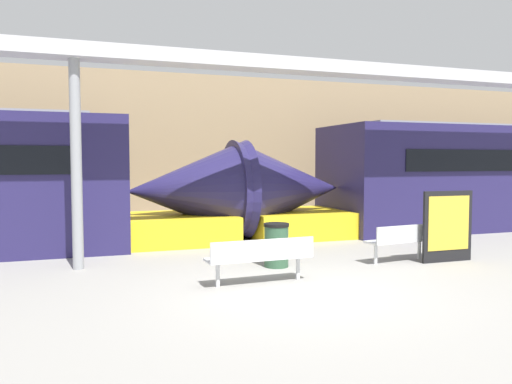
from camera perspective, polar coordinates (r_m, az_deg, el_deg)
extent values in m
plane|color=gray|center=(8.20, 5.36, -11.08)|extent=(60.00, 60.00, 0.00)
cube|color=#9E8460|center=(17.06, -7.91, 4.94)|extent=(56.00, 0.20, 5.00)
cone|color=#231E4C|center=(13.76, 3.51, 0.39)|extent=(3.13, 2.63, 2.63)
cube|color=yellow|center=(13.96, 4.62, -3.55)|extent=(2.82, 2.46, 0.70)
cone|color=#231E4C|center=(12.96, -7.82, 0.18)|extent=(3.13, 2.63, 2.63)
cube|color=yellow|center=(13.00, -9.07, -4.11)|extent=(2.82, 2.46, 0.70)
cube|color=silver|center=(8.51, 0.36, -7.52)|extent=(1.85, 0.52, 0.04)
cube|color=silver|center=(8.30, 0.88, -6.54)|extent=(1.83, 0.12, 0.32)
cylinder|color=silver|center=(8.32, -4.40, -9.39)|extent=(0.07, 0.07, 0.42)
cylinder|color=silver|center=(8.85, 4.82, -8.60)|extent=(0.07, 0.07, 0.42)
cube|color=silver|center=(10.71, 15.94, -5.37)|extent=(1.50, 0.62, 0.04)
cube|color=silver|center=(10.54, 16.69, -4.53)|extent=(1.45, 0.22, 0.32)
cylinder|color=silver|center=(10.38, 13.52, -6.89)|extent=(0.07, 0.07, 0.42)
cylinder|color=silver|center=(11.15, 18.16, -6.25)|extent=(0.07, 0.07, 0.42)
cylinder|color=#2D5138|center=(9.83, 2.34, -6.25)|extent=(0.47, 0.47, 0.80)
cylinder|color=black|center=(9.77, 2.34, -3.77)|extent=(0.50, 0.50, 0.06)
cube|color=black|center=(10.98, 21.04, -3.69)|extent=(1.18, 0.06, 1.46)
cube|color=gold|center=(10.95, 21.17, -3.33)|extent=(1.00, 0.01, 1.11)
cylinder|color=gray|center=(10.07, -19.85, 2.92)|extent=(0.21, 0.21, 3.99)
cube|color=#B7B7BC|center=(10.28, -20.11, 14.92)|extent=(28.00, 0.60, 0.28)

